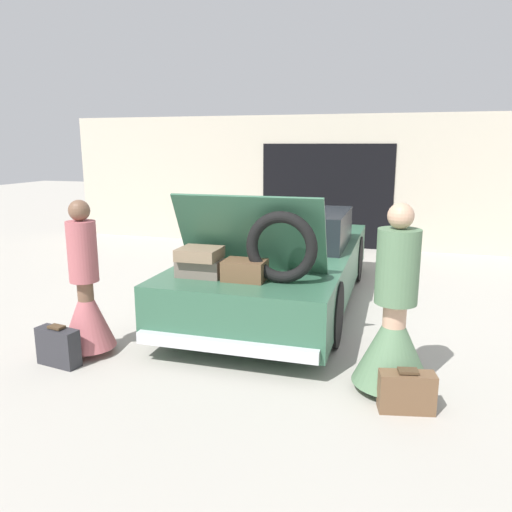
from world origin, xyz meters
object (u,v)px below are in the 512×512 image
at_px(suitcase_beside_right_person, 407,392).
at_px(person_left, 86,300).
at_px(car, 282,262).
at_px(person_right, 394,327).
at_px(suitcase_beside_left_person, 58,347).

bearing_deg(suitcase_beside_right_person, person_left, 174.62).
bearing_deg(person_left, suitcase_beside_right_person, 85.79).
distance_m(car, suitcase_beside_right_person, 3.13).
height_order(person_left, person_right, person_right).
bearing_deg(car, suitcase_beside_left_person, -122.26).
distance_m(person_left, person_right, 3.10).
xyz_separation_m(person_right, suitcase_beside_right_person, (0.13, -0.34, -0.43)).
height_order(person_left, suitcase_beside_right_person, person_left).
height_order(car, person_left, car).
bearing_deg(car, suitcase_beside_right_person, -57.12).
bearing_deg(suitcase_beside_right_person, suitcase_beside_left_person, -179.32).
relative_size(car, person_right, 2.79).
relative_size(car, suitcase_beside_left_person, 10.01).
relative_size(person_left, suitcase_beside_right_person, 3.40).
height_order(person_right, suitcase_beside_right_person, person_right).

